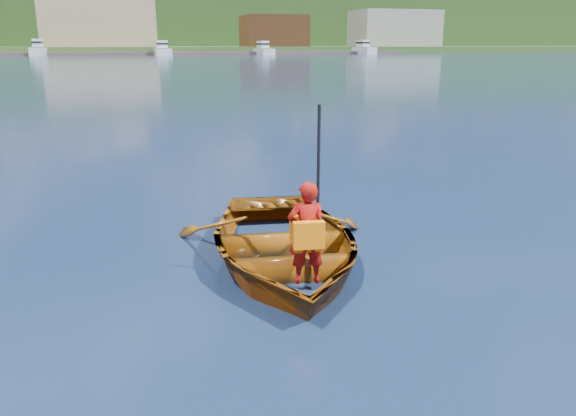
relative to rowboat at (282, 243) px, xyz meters
The scene contains 8 objects.
ground 1.22m from the rowboat, behind, with size 600.00×600.00×0.00m.
rowboat is the anchor object (origin of this frame).
child_paddler 1.01m from the rowboat, 88.24° to the right, with size 0.46×0.37×1.96m.
shoreline 236.76m from the rowboat, 90.29° to the left, with size 400.00×140.00×22.00m.
dock 147.98m from the rowboat, 91.51° to the left, with size 160.05×9.18×0.80m.
waterfront_buildings 165.34m from the rowboat, 93.10° to the left, with size 202.00×16.00×14.00m.
marina_yachts 143.92m from the rowboat, 95.46° to the left, with size 141.05×13.89×4.31m.
hillside_trees 226.35m from the rowboat, 89.78° to the left, with size 316.85×82.59×24.91m.
Camera 1 is at (-0.62, -6.38, 2.68)m, focal length 35.00 mm.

